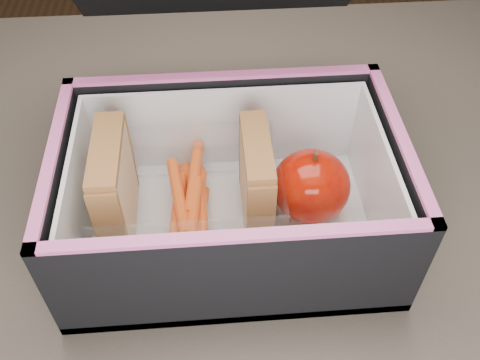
{
  "coord_description": "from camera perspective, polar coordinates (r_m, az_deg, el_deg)",
  "views": [
    {
      "loc": [
        -0.03,
        -0.38,
        1.19
      ],
      "look_at": [
        -0.0,
        -0.03,
        0.81
      ],
      "focal_mm": 40.0,
      "sensor_mm": 36.0,
      "label": 1
    }
  ],
  "objects": [
    {
      "name": "kitchen_table",
      "position": [
        0.65,
        -0.2,
        -7.31
      ],
      "size": [
        1.2,
        0.8,
        0.75
      ],
      "color": "brown",
      "rests_on": "ground"
    },
    {
      "name": "plastic_tub",
      "position": [
        0.52,
        -5.63,
        -1.72
      ],
      "size": [
        0.18,
        0.13,
        0.07
      ],
      "primitive_type": null,
      "color": "white",
      "rests_on": "lunch_bag"
    },
    {
      "name": "sandwich_right",
      "position": [
        0.51,
        1.72,
        -0.1
      ],
      "size": [
        0.02,
        0.09,
        0.1
      ],
      "color": "tan",
      "rests_on": "plastic_tub"
    },
    {
      "name": "carrot_sticks",
      "position": [
        0.53,
        -5.2,
        -2.61
      ],
      "size": [
        0.04,
        0.15,
        0.03
      ],
      "color": "#E14B1A",
      "rests_on": "plastic_tub"
    },
    {
      "name": "paper_napkin",
      "position": [
        0.55,
        7.64,
        -2.69
      ],
      "size": [
        0.08,
        0.08,
        0.01
      ],
      "primitive_type": "cube",
      "rotation": [
        0.0,
        0.0,
        -0.05
      ],
      "color": "white",
      "rests_on": "lunch_bag"
    },
    {
      "name": "lunch_bag",
      "position": [
        0.5,
        -1.1,
        -0.19
      ],
      "size": [
        0.31,
        0.34,
        0.27
      ],
      "color": "black",
      "rests_on": "kitchen_table"
    },
    {
      "name": "red_apple",
      "position": [
        0.52,
        7.59,
        -0.62
      ],
      "size": [
        0.1,
        0.1,
        0.08
      ],
      "rotation": [
        0.0,
        0.0,
        0.32
      ],
      "color": "#890100",
      "rests_on": "paper_napkin"
    },
    {
      "name": "sandwich_left",
      "position": [
        0.51,
        -13.2,
        -0.74
      ],
      "size": [
        0.03,
        0.09,
        0.1
      ],
      "color": "tan",
      "rests_on": "plastic_tub"
    }
  ]
}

